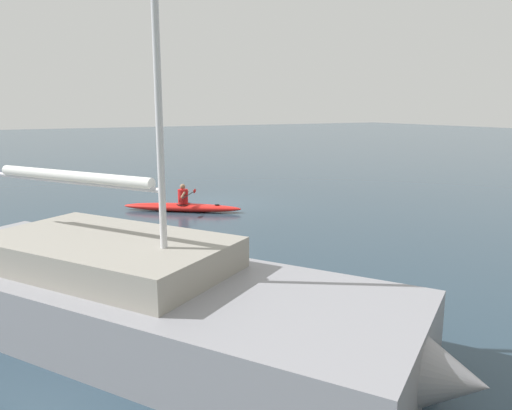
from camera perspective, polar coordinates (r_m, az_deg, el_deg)
The scene contains 4 objects.
ground_plane at distance 20.83m, azimuth -4.87°, elevation 0.13°, with size 160.00×160.00×0.00m, color #283D4C.
kayak at distance 19.49m, azimuth -8.62°, elevation -0.26°, with size 4.18×3.37×0.32m.
kayaker at distance 19.38m, azimuth -8.45°, elevation 1.11°, with size 1.45×1.91×0.77m.
sailboat_nearest_dock at distance 9.35m, azimuth -14.24°, elevation -9.88°, with size 8.57×10.59×14.59m.
Camera 1 is at (8.14, 18.74, 4.05)m, focal length 34.39 mm.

